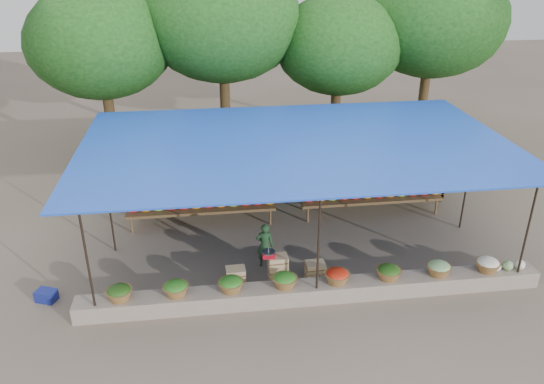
{
  "coord_description": "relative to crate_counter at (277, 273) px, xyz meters",
  "views": [
    {
      "loc": [
        -2.27,
        -12.46,
        7.37
      ],
      "look_at": [
        -0.59,
        0.2,
        1.36
      ],
      "focal_mm": 35.0,
      "sensor_mm": 36.0,
      "label": 1
    }
  ],
  "objects": [
    {
      "name": "crate_counter",
      "position": [
        0.0,
        0.0,
        0.0
      ],
      "size": [
        2.36,
        0.36,
        0.77
      ],
      "color": "tan",
      "rests_on": "ground"
    },
    {
      "name": "fruit_table_left",
      "position": [
        -1.71,
        3.4,
        0.3
      ],
      "size": [
        4.21,
        0.95,
        0.93
      ],
      "color": "#543721",
      "rests_on": "ground"
    },
    {
      "name": "fruit_table_right",
      "position": [
        3.29,
        3.4,
        0.3
      ],
      "size": [
        4.21,
        0.95,
        0.93
      ],
      "color": "#543721",
      "rests_on": "ground"
    },
    {
      "name": "netting_backdrop",
      "position": [
        0.78,
        5.2,
        0.94
      ],
      "size": [
        10.6,
        0.06,
        2.5
      ],
      "primitive_type": "cube",
      "color": "#19461A",
      "rests_on": "ground"
    },
    {
      "name": "customer_left",
      "position": [
        -2.22,
        4.25,
        0.59
      ],
      "size": [
        1.08,
        0.98,
        1.8
      ],
      "primitive_type": "imported",
      "rotation": [
        0.0,
        0.0,
        -0.43
      ],
      "color": "slate",
      "rests_on": "ground"
    },
    {
      "name": "tree_row",
      "position": [
        1.28,
        8.14,
        4.39
      ],
      "size": [
        16.51,
        5.5,
        7.12
      ],
      "color": "#3B2915",
      "rests_on": "ground"
    },
    {
      "name": "blue_crate_front",
      "position": [
        -3.62,
        -0.44,
        -0.18
      ],
      "size": [
        0.53,
        0.47,
        0.26
      ],
      "primitive_type": "cube",
      "rotation": [
        0.0,
        0.0,
        -0.43
      ],
      "color": "navy",
      "rests_on": "ground"
    },
    {
      "name": "produce_baskets",
      "position": [
        0.68,
        -0.7,
        0.25
      ],
      "size": [
        8.98,
        0.58,
        0.34
      ],
      "color": "brown",
      "rests_on": "stone_curb"
    },
    {
      "name": "stone_curb",
      "position": [
        0.78,
        -0.7,
        -0.11
      ],
      "size": [
        10.6,
        0.55,
        0.4
      ],
      "primitive_type": "cube",
      "color": "#756A5D",
      "rests_on": "ground"
    },
    {
      "name": "ground",
      "position": [
        0.78,
        2.05,
        -0.31
      ],
      "size": [
        60.0,
        60.0,
        0.0
      ],
      "primitive_type": "plane",
      "color": "brown",
      "rests_on": "ground"
    },
    {
      "name": "vendor_seated",
      "position": [
        -0.18,
        0.82,
        0.28
      ],
      "size": [
        0.48,
        0.36,
        1.19
      ],
      "primitive_type": "imported",
      "rotation": [
        0.0,
        0.0,
        2.96
      ],
      "color": "#1C3E20",
      "rests_on": "ground"
    },
    {
      "name": "weighing_scale",
      "position": [
        -0.2,
        -0.0,
        0.54
      ],
      "size": [
        0.31,
        0.31,
        0.33
      ],
      "color": "#B40E21",
      "rests_on": "crate_counter"
    },
    {
      "name": "customer_right",
      "position": [
        5.74,
        3.97,
        0.56
      ],
      "size": [
        1.01,
        1.03,
        1.73
      ],
      "primitive_type": "imported",
      "rotation": [
        0.0,
        0.0,
        -0.81
      ],
      "color": "slate",
      "rests_on": "ground"
    },
    {
      "name": "customer_mid",
      "position": [
        2.69,
        3.97,
        0.53
      ],
      "size": [
        1.25,
        1.04,
        1.68
      ],
      "primitive_type": "imported",
      "rotation": [
        0.0,
        0.0,
        0.47
      ],
      "color": "slate",
      "rests_on": "ground"
    },
    {
      "name": "blue_crate_back",
      "position": [
        -5.28,
        0.04,
        -0.18
      ],
      "size": [
        0.52,
        0.45,
        0.26
      ],
      "primitive_type": "cube",
      "rotation": [
        0.0,
        0.0,
        -0.38
      ],
      "color": "navy",
      "rests_on": "ground"
    },
    {
      "name": "stall_canopy",
      "position": [
        0.78,
        2.11,
        2.37
      ],
      "size": [
        10.8,
        6.6,
        2.82
      ],
      "color": "black",
      "rests_on": "ground"
    }
  ]
}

